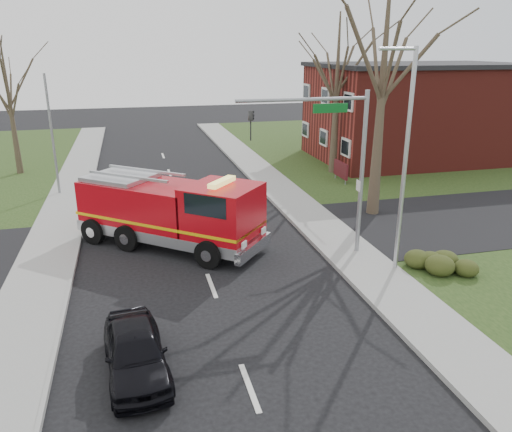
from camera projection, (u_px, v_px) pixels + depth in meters
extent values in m
plane|color=black|center=(212.00, 286.00, 18.40)|extent=(120.00, 120.00, 0.00)
cube|color=gray|center=(366.00, 267.00, 19.82)|extent=(2.40, 80.00, 0.15)
cube|color=gray|center=(31.00, 304.00, 16.93)|extent=(2.40, 80.00, 0.15)
cube|color=maroon|center=(417.00, 114.00, 38.23)|extent=(15.00, 10.00, 7.00)
cube|color=black|center=(422.00, 65.00, 37.07)|extent=(15.40, 10.40, 0.30)
cube|color=silver|center=(324.00, 138.00, 36.95)|extent=(0.12, 1.40, 1.20)
cube|color=#4D1218|center=(341.00, 169.00, 32.03)|extent=(0.12, 2.00, 1.00)
cylinder|color=gray|center=(346.00, 179.00, 31.44)|extent=(0.08, 0.08, 0.90)
cylinder|color=gray|center=(336.00, 173.00, 32.91)|extent=(0.08, 0.08, 0.90)
ellipsoid|color=#313A15|center=(444.00, 258.00, 19.39)|extent=(2.80, 2.00, 0.90)
cone|color=#3B2F23|center=(381.00, 98.00, 24.19)|extent=(0.64, 0.64, 12.00)
cone|color=#3B2F23|center=(336.00, 97.00, 33.04)|extent=(0.56, 0.56, 10.50)
cone|color=#3B2F23|center=(11.00, 109.00, 32.98)|extent=(0.44, 0.44, 9.00)
cylinder|color=gray|center=(362.00, 176.00, 20.20)|extent=(0.18, 0.18, 6.80)
cylinder|color=gray|center=(303.00, 99.00, 18.60)|extent=(5.20, 0.14, 0.14)
cube|color=#0C591E|center=(330.00, 108.00, 18.96)|extent=(1.40, 0.06, 0.35)
imported|color=black|center=(251.00, 111.00, 18.24)|extent=(0.22, 0.18, 1.10)
cylinder|color=#B7BABF|center=(405.00, 167.00, 18.27)|extent=(0.16, 0.16, 8.40)
cylinder|color=#B7BABF|center=(398.00, 49.00, 16.79)|extent=(1.40, 0.12, 0.12)
cylinder|color=gray|center=(52.00, 137.00, 28.54)|extent=(0.14, 0.14, 7.00)
cube|color=#B10811|center=(145.00, 206.00, 22.25)|extent=(5.92, 5.60, 2.20)
cube|color=#B10811|center=(223.00, 215.00, 20.54)|extent=(3.84, 3.84, 2.52)
cube|color=#B7BABF|center=(170.00, 229.00, 22.01)|extent=(8.02, 7.38, 0.47)
cube|color=#E5B20C|center=(169.00, 217.00, 21.83)|extent=(8.02, 7.39, 0.13)
cube|color=black|center=(248.00, 201.00, 19.81)|extent=(1.65, 1.92, 0.89)
cube|color=#E5D866|center=(222.00, 182.00, 20.09)|extent=(1.36, 1.52, 0.19)
cylinder|color=black|center=(209.00, 254.00, 19.73)|extent=(1.12, 1.02, 1.15)
cylinder|color=black|center=(241.00, 233.00, 22.05)|extent=(1.12, 1.02, 1.15)
cylinder|color=black|center=(94.00, 231.00, 22.21)|extent=(1.12, 1.02, 1.15)
cylinder|color=black|center=(133.00, 214.00, 24.53)|extent=(1.12, 1.02, 1.15)
imported|color=black|center=(135.00, 351.00, 13.28)|extent=(1.91, 4.04, 1.33)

